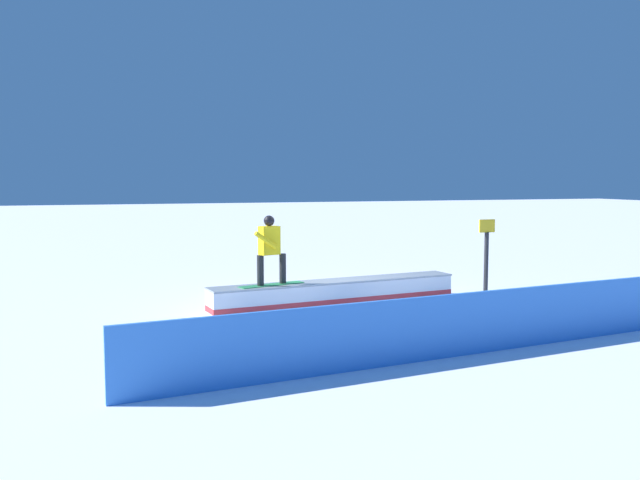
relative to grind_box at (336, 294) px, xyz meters
name	(u,v)px	position (x,y,z in m)	size (l,w,h in m)	color
ground_plane	(336,305)	(0.00, 0.00, -0.25)	(120.00, 120.00, 0.00)	white
grind_box	(336,294)	(0.00, 0.00, 0.00)	(5.69, 1.32, 0.54)	white
snowboarder	(270,247)	(1.52, 0.19, 1.08)	(1.46, 0.65, 1.44)	#2D8C4C
safety_fence	(440,327)	(0.00, 4.57, 0.24)	(9.79, 0.06, 0.98)	#3880E7
trail_marker	(486,256)	(-3.60, 0.21, 0.72)	(0.40, 0.10, 1.80)	#262628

